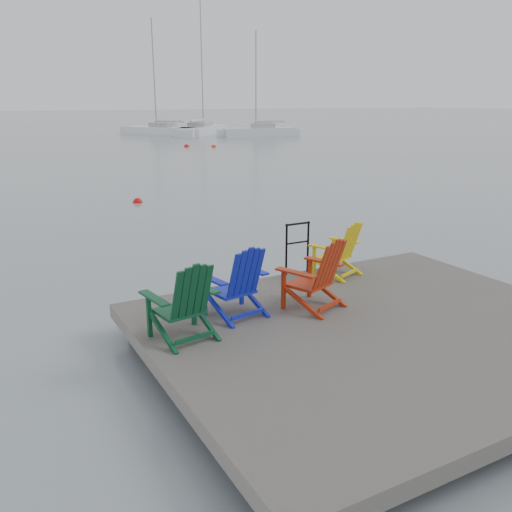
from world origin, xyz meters
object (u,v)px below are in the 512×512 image
buoy_a (138,202)px  sailboat_far (260,133)px  chair_green (184,300)px  sailboat_near (160,131)px  chair_yellow (340,249)px  buoy_d (214,147)px  sailboat_mid (202,131)px  buoy_c (187,147)px  chair_blue (237,281)px  handrail (297,243)px  chair_red (317,273)px

buoy_a → sailboat_far: bearing=54.4°
chair_green → sailboat_near: (16.13, 48.28, -0.66)m
chair_yellow → buoy_d: bearing=48.1°
sailboat_mid → buoy_c: size_ratio=33.66×
chair_green → buoy_a: 12.67m
buoy_c → chair_green: bearing=-111.5°
chair_blue → sailboat_mid: sailboat_mid is taller
chair_blue → buoy_d: chair_blue is taller
sailboat_far → chair_blue: bearing=162.4°
sailboat_near → sailboat_mid: (4.39, -0.50, -0.00)m
sailboat_far → buoy_d: size_ratio=26.46×
handrail → buoy_a: 10.70m
buoy_a → buoy_c: buoy_c is taller
chair_blue → sailboat_near: 50.28m
sailboat_far → buoy_d: (-9.22, -9.55, -0.36)m
chair_green → chair_blue: bearing=13.3°
chair_yellow → chair_green: bearing=178.1°
sailboat_mid → chair_blue: bearing=-71.8°
sailboat_far → sailboat_mid: bearing=41.9°
sailboat_near → sailboat_far: (7.94, -6.59, 0.00)m
chair_red → buoy_d: bearing=46.6°
chair_green → chair_yellow: (3.25, 1.15, -0.04)m
sailboat_mid → buoy_a: 39.60m
chair_red → sailboat_near: sailboat_near is taller
sailboat_far → buoy_d: 13.28m
sailboat_near → buoy_d: bearing=-125.9°
buoy_a → chair_yellow: bearing=-88.8°
chair_red → sailboat_far: bearing=40.5°
buoy_d → handrail: bearing=-111.7°
chair_green → chair_yellow: chair_green is taller
buoy_a → buoy_c: bearing=64.4°
chair_green → sailboat_far: (24.07, 41.69, -0.66)m
chair_yellow → chair_blue: bearing=177.2°
handrail → chair_yellow: 0.73m
chair_blue → sailboat_near: (15.22, 47.92, -0.66)m
handrail → chair_yellow: size_ratio=0.94×
handrail → buoy_a: bearing=88.3°
chair_blue → buoy_c: size_ratio=2.53×
chair_red → chair_yellow: (1.21, 1.06, -0.05)m
handrail → buoy_c: 33.36m
chair_yellow → sailboat_far: bearing=41.4°
sailboat_near → sailboat_far: sailboat_near is taller
sailboat_far → buoy_c: size_ratio=24.69×
handrail → sailboat_far: (21.37, 40.07, -0.69)m
chair_red → sailboat_far: (22.02, 41.60, -0.67)m
sailboat_near → buoy_d: 16.19m
chair_yellow → chair_red: bearing=-160.0°
buoy_a → sailboat_mid: bearing=63.8°
chair_red → buoy_c: bearing=50.0°
sailboat_near → buoy_a: sailboat_near is taller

